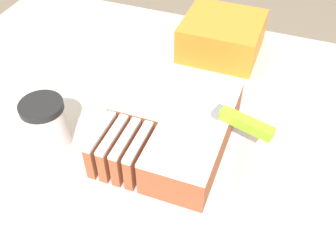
% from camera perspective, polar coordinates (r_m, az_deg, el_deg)
% --- Properties ---
extents(cake_board, '(0.29, 0.34, 0.01)m').
position_cam_1_polar(cake_board, '(0.84, 0.00, -2.15)').
color(cake_board, silver).
rests_on(cake_board, countertop).
extents(cake, '(0.24, 0.30, 0.08)m').
position_cam_1_polar(cake, '(0.82, 0.58, 0.26)').
color(cake, '#994C2D').
rests_on(cake, cake_board).
extents(knife, '(0.32, 0.11, 0.02)m').
position_cam_1_polar(knife, '(0.77, 8.58, 1.52)').
color(knife, silver).
rests_on(knife, cake).
extents(coffee_cup, '(0.09, 0.09, 0.11)m').
position_cam_1_polar(coffee_cup, '(0.84, -17.23, 0.26)').
color(coffee_cup, white).
rests_on(coffee_cup, countertop).
extents(storage_box, '(0.20, 0.19, 0.10)m').
position_cam_1_polar(storage_box, '(1.09, 7.95, 12.75)').
color(storage_box, orange).
rests_on(storage_box, countertop).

